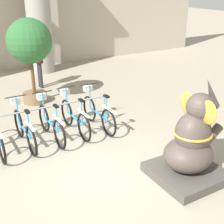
{
  "coord_description": "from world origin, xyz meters",
  "views": [
    {
      "loc": [
        -2.25,
        -4.48,
        3.4
      ],
      "look_at": [
        0.62,
        0.44,
        1.0
      ],
      "focal_mm": 50.0,
      "sensor_mm": 36.0,
      "label": 1
    }
  ],
  "objects": [
    {
      "name": "bicycle_1",
      "position": [
        -0.82,
        1.84,
        0.41
      ],
      "size": [
        0.48,
        1.69,
        1.03
      ],
      "color": "black",
      "rests_on": "ground_plane"
    },
    {
      "name": "person_pedestrian",
      "position": [
        0.8,
        5.64,
        1.07
      ],
      "size": [
        0.23,
        0.47,
        1.77
      ],
      "color": "#28282D",
      "rests_on": "ground_plane"
    },
    {
      "name": "elephant_statue",
      "position": [
        1.48,
        -0.91,
        0.64
      ],
      "size": [
        1.23,
        1.23,
        1.91
      ],
      "color": "#4C4742",
      "rests_on": "ground_plane"
    },
    {
      "name": "bicycle_2",
      "position": [
        -0.21,
        1.83,
        0.41
      ],
      "size": [
        0.48,
        1.69,
        1.03
      ],
      "color": "black",
      "rests_on": "ground_plane"
    },
    {
      "name": "bicycle_3",
      "position": [
        0.4,
        1.88,
        0.41
      ],
      "size": [
        0.48,
        1.69,
        1.03
      ],
      "color": "black",
      "rests_on": "ground_plane"
    },
    {
      "name": "column_right",
      "position": [
        1.54,
        7.6,
        2.62
      ],
      "size": [
        1.17,
        1.17,
        5.16
      ],
      "color": "gray",
      "rests_on": "ground_plane"
    },
    {
      "name": "bike_rack",
      "position": [
        -0.21,
        1.95,
        0.59
      ],
      "size": [
        3.04,
        0.05,
        0.77
      ],
      "color": "gray",
      "rests_on": "ground_plane"
    },
    {
      "name": "bicycle_4",
      "position": [
        1.01,
        1.82,
        0.41
      ],
      "size": [
        0.48,
        1.69,
        1.03
      ],
      "color": "black",
      "rests_on": "ground_plane"
    },
    {
      "name": "potted_tree",
      "position": [
        0.19,
        4.35,
        1.72
      ],
      "size": [
        1.28,
        1.28,
        2.48
      ],
      "color": "brown",
      "rests_on": "ground_plane"
    },
    {
      "name": "ground_plane",
      "position": [
        0.0,
        0.0,
        0.0
      ],
      "size": [
        60.0,
        60.0,
        0.0
      ],
      "primitive_type": "plane",
      "color": "#9E937F"
    }
  ]
}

